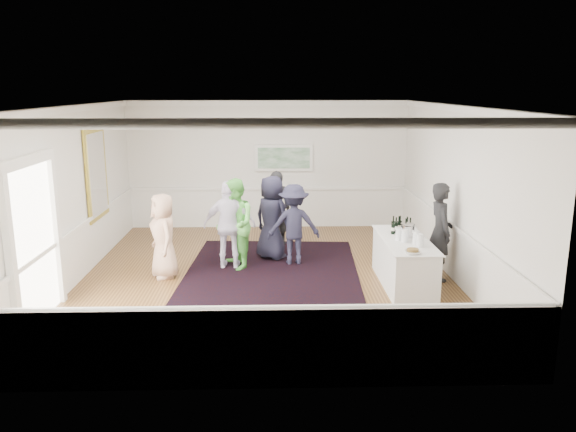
{
  "coord_description": "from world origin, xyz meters",
  "views": [
    {
      "loc": [
        0.11,
        -10.07,
        3.51
      ],
      "look_at": [
        0.4,
        0.2,
        1.15
      ],
      "focal_mm": 35.0,
      "sensor_mm": 36.0,
      "label": 1
    }
  ],
  "objects_px": {
    "guest_tan": "(163,236)",
    "guest_dark_b": "(276,208)",
    "bartender": "(440,232)",
    "guest_navy": "(272,218)",
    "guest_green": "(235,224)",
    "serving_table": "(404,262)",
    "nut_bowl": "(413,251)",
    "guest_lilac": "(230,225)",
    "ice_bucket": "(408,231)",
    "guest_dark_a": "(294,224)"
  },
  "relations": [
    {
      "from": "bartender",
      "to": "guest_green",
      "type": "height_order",
      "value": "bartender"
    },
    {
      "from": "guest_lilac",
      "to": "guest_navy",
      "type": "xyz_separation_m",
      "value": [
        0.83,
        0.61,
        0.0
      ]
    },
    {
      "from": "serving_table",
      "to": "ice_bucket",
      "type": "xyz_separation_m",
      "value": [
        0.08,
        0.16,
        0.54
      ]
    },
    {
      "from": "guest_navy",
      "to": "bartender",
      "type": "bearing_deg",
      "value": -164.14
    },
    {
      "from": "guest_green",
      "to": "serving_table",
      "type": "bearing_deg",
      "value": 51.47
    },
    {
      "from": "guest_tan",
      "to": "guest_lilac",
      "type": "distance_m",
      "value": 1.3
    },
    {
      "from": "bartender",
      "to": "serving_table",
      "type": "bearing_deg",
      "value": 112.63
    },
    {
      "from": "guest_dark_a",
      "to": "nut_bowl",
      "type": "xyz_separation_m",
      "value": [
        1.86,
        -2.22,
        0.08
      ]
    },
    {
      "from": "bartender",
      "to": "nut_bowl",
      "type": "distance_m",
      "value": 1.46
    },
    {
      "from": "bartender",
      "to": "guest_green",
      "type": "xyz_separation_m",
      "value": [
        -3.83,
        0.75,
        -0.02
      ]
    },
    {
      "from": "guest_lilac",
      "to": "nut_bowl",
      "type": "bearing_deg",
      "value": 150.19
    },
    {
      "from": "serving_table",
      "to": "bartender",
      "type": "relative_size",
      "value": 1.17
    },
    {
      "from": "serving_table",
      "to": "guest_green",
      "type": "distance_m",
      "value": 3.31
    },
    {
      "from": "ice_bucket",
      "to": "nut_bowl",
      "type": "bearing_deg",
      "value": -98.79
    },
    {
      "from": "serving_table",
      "to": "guest_green",
      "type": "xyz_separation_m",
      "value": [
        -3.1,
        1.08,
        0.46
      ]
    },
    {
      "from": "serving_table",
      "to": "nut_bowl",
      "type": "bearing_deg",
      "value": -95.19
    },
    {
      "from": "ice_bucket",
      "to": "guest_tan",
      "type": "bearing_deg",
      "value": 174.4
    },
    {
      "from": "serving_table",
      "to": "guest_navy",
      "type": "xyz_separation_m",
      "value": [
        -2.38,
        1.71,
        0.44
      ]
    },
    {
      "from": "guest_lilac",
      "to": "guest_dark_a",
      "type": "xyz_separation_m",
      "value": [
        1.27,
        0.24,
        -0.06
      ]
    },
    {
      "from": "guest_lilac",
      "to": "guest_dark_a",
      "type": "bearing_deg",
      "value": -166.71
    },
    {
      "from": "bartender",
      "to": "guest_dark_b",
      "type": "relative_size",
      "value": 1.08
    },
    {
      "from": "guest_navy",
      "to": "ice_bucket",
      "type": "xyz_separation_m",
      "value": [
        2.46,
        -1.55,
        0.11
      ]
    },
    {
      "from": "guest_tan",
      "to": "guest_dark_b",
      "type": "relative_size",
      "value": 0.95
    },
    {
      "from": "guest_green",
      "to": "guest_dark_b",
      "type": "distance_m",
      "value": 1.94
    },
    {
      "from": "guest_green",
      "to": "nut_bowl",
      "type": "bearing_deg",
      "value": 37.57
    },
    {
      "from": "guest_dark_b",
      "to": "guest_navy",
      "type": "bearing_deg",
      "value": 94.93
    },
    {
      "from": "guest_dark_b",
      "to": "serving_table",
      "type": "bearing_deg",
      "value": 138.94
    },
    {
      "from": "bartender",
      "to": "guest_dark_a",
      "type": "xyz_separation_m",
      "value": [
        -2.67,
        1.01,
        -0.09
      ]
    },
    {
      "from": "guest_dark_b",
      "to": "guest_navy",
      "type": "xyz_separation_m",
      "value": [
        -0.1,
        -1.13,
        0.03
      ]
    },
    {
      "from": "guest_dark_b",
      "to": "ice_bucket",
      "type": "xyz_separation_m",
      "value": [
        2.35,
        -2.68,
        0.14
      ]
    },
    {
      "from": "ice_bucket",
      "to": "guest_green",
      "type": "bearing_deg",
      "value": 163.88
    },
    {
      "from": "guest_green",
      "to": "guest_lilac",
      "type": "distance_m",
      "value": 0.11
    },
    {
      "from": "guest_navy",
      "to": "guest_dark_b",
      "type": "bearing_deg",
      "value": -55.46
    },
    {
      "from": "guest_dark_b",
      "to": "ice_bucket",
      "type": "bearing_deg",
      "value": 141.54
    },
    {
      "from": "guest_lilac",
      "to": "guest_dark_b",
      "type": "distance_m",
      "value": 1.97
    },
    {
      "from": "guest_lilac",
      "to": "guest_dark_b",
      "type": "bearing_deg",
      "value": -115.6
    },
    {
      "from": "guest_green",
      "to": "guest_tan",
      "type": "bearing_deg",
      "value": -89.16
    },
    {
      "from": "serving_table",
      "to": "nut_bowl",
      "type": "height_order",
      "value": "nut_bowl"
    },
    {
      "from": "guest_green",
      "to": "nut_bowl",
      "type": "relative_size",
      "value": 7.02
    },
    {
      "from": "bartender",
      "to": "guest_dark_b",
      "type": "height_order",
      "value": "bartender"
    },
    {
      "from": "serving_table",
      "to": "guest_tan",
      "type": "xyz_separation_m",
      "value": [
        -4.4,
        0.6,
        0.36
      ]
    },
    {
      "from": "serving_table",
      "to": "guest_dark_a",
      "type": "relative_size",
      "value": 1.31
    },
    {
      "from": "bartender",
      "to": "ice_bucket",
      "type": "relative_size",
      "value": 7.03
    },
    {
      "from": "guest_dark_b",
      "to": "ice_bucket",
      "type": "distance_m",
      "value": 3.57
    },
    {
      "from": "guest_navy",
      "to": "guest_dark_a",
      "type": "bearing_deg",
      "value": 179.72
    },
    {
      "from": "bartender",
      "to": "guest_dark_b",
      "type": "distance_m",
      "value": 3.91
    },
    {
      "from": "guest_dark_a",
      "to": "nut_bowl",
      "type": "height_order",
      "value": "guest_dark_a"
    },
    {
      "from": "ice_bucket",
      "to": "nut_bowl",
      "type": "distance_m",
      "value": 1.06
    },
    {
      "from": "ice_bucket",
      "to": "nut_bowl",
      "type": "relative_size",
      "value": 1.02
    },
    {
      "from": "guest_tan",
      "to": "guest_navy",
      "type": "distance_m",
      "value": 2.31
    }
  ]
}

